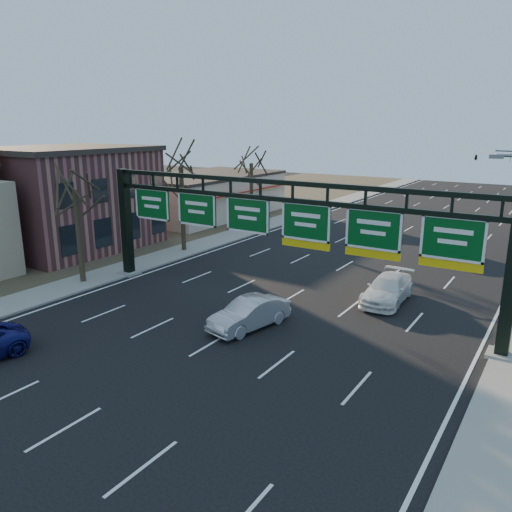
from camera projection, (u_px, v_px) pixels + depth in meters
The scene contains 15 objects.
ground at pixel (182, 361), 21.84m from camera, with size 160.00×160.00×0.00m, color black.
sidewalk_left at pixel (221, 239), 44.77m from camera, with size 3.00×120.00×0.12m, color gray.
dirt_strip_left at pixel (126, 225), 51.18m from camera, with size 21.00×120.00×0.06m, color #473D2B.
lane_markings at pixel (355, 260), 38.08m from camera, with size 21.60×120.00×0.01m, color white.
sign_gantry at pixel (278, 227), 27.06m from camera, with size 24.60×1.20×7.20m.
brick_block at pixel (69, 198), 40.97m from camera, with size 10.40×12.40×8.30m.
cream_strip at pixel (206, 195), 56.05m from camera, with size 10.90×18.40×4.70m.
tree_gantry at pixel (73, 173), 30.79m from camera, with size 3.60×3.60×8.48m.
tree_mid at pixel (180, 153), 38.72m from camera, with size 3.60×3.60×9.24m.
tree_far at pixel (251, 152), 46.94m from camera, with size 3.60×3.60×8.86m.
traffic_signal_mast at pixel (507, 162), 62.12m from camera, with size 10.16×0.54×7.00m.
car_silver_sedan at pixel (249, 314), 25.21m from camera, with size 1.61×4.61×1.52m, color #B7B7BC.
car_white_wagon at pixel (388, 289), 28.97m from camera, with size 2.10×5.17×1.50m, color white.
car_grey_far at pixel (455, 250), 38.04m from camera, with size 1.81×4.49×1.53m, color #3F4244.
car_silver_distant at pixel (368, 225), 47.49m from camera, with size 1.63×4.66×1.54m, color #BBBAC0.
Camera 1 is at (13.54, -14.98, 10.03)m, focal length 35.00 mm.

